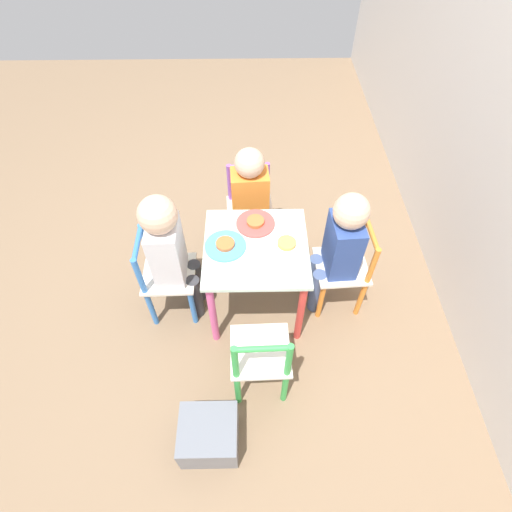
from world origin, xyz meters
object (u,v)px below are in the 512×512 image
Objects in this scene: chair_blue at (165,277)px; child_back at (339,245)px; chair_purple at (250,211)px; storage_bin at (209,435)px; chair_orange at (345,269)px; plate_left at (256,223)px; child_left at (250,197)px; chair_green at (261,358)px; plate_back at (287,245)px; plate_front at (225,245)px; kids_table at (256,258)px; child_front at (170,249)px.

child_back reaches higher than chair_blue.
chair_purple is 2.20× the size of storage_bin.
chair_orange and chair_purple have the same top height.
child_left is at bearing -174.42° from plate_left.
chair_purple is (-0.43, -0.49, 0.00)m from chair_orange.
chair_green is 2.83× the size of plate_left.
chair_green is 0.75× the size of child_left.
child_back reaches higher than plate_back.
chair_green is 2.79× the size of plate_front.
plate_front is 0.83m from storage_bin.
kids_table is 2.54× the size of plate_front.
plate_back is at bearing 45.00° from plate_left.
chair_orange is at bearing -88.85° from child_front.
child_back is at bearing 140.77° from storage_bin.
child_front reaches higher than chair_green.
child_left is (-0.86, -0.04, 0.17)m from chair_green.
chair_green is 2.79× the size of plate_back.
child_back is (0.44, 0.43, 0.19)m from chair_purple.
chair_orange is at bearing 90.00° from child_back.
plate_back is 0.79× the size of storage_bin.
plate_front is at bearing -110.18° from child_left.
child_left reaches higher than plate_back.
storage_bin is at bearing -162.17° from chair_blue.
chair_green is 0.65m from child_back.
child_left is (-0.41, 0.44, 0.17)m from chair_blue.
chair_blue is 1.00× the size of chair_green.
kids_table is 0.17m from plate_back.
chair_blue is (0.47, -0.43, 0.00)m from chair_purple.
storage_bin is (0.87, -0.21, -0.40)m from plate_left.
chair_green is (0.45, 0.47, 0.00)m from chair_blue.
child_front is 0.84m from storage_bin.
plate_left is at bearing -135.00° from plate_back.
kids_table is 0.48m from chair_purple.
chair_purple is at bearing 90.00° from child_left.
plate_front is (0.03, -0.60, 0.23)m from chair_orange.
chair_green is (0.46, 0.01, -0.13)m from kids_table.
storage_bin is (1.12, -0.19, -0.34)m from child_left.
chair_purple is 0.54m from plate_back.
plate_back is at bearing 90.00° from kids_table.
child_left is 0.26m from plate_left.
child_back reaches higher than plate_left.
chair_blue reaches higher than kids_table.
child_front is (0.03, -0.80, 0.02)m from child_back.
chair_orange is at bearing 75.78° from plate_left.
child_back is 0.26m from plate_back.
plate_back is (0.02, -0.26, 0.03)m from child_back.
chair_purple is 2.83× the size of plate_left.
chair_blue is 0.71× the size of child_back.
plate_back is 0.29m from plate_front.
chair_orange is at bearing 94.80° from plate_back.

